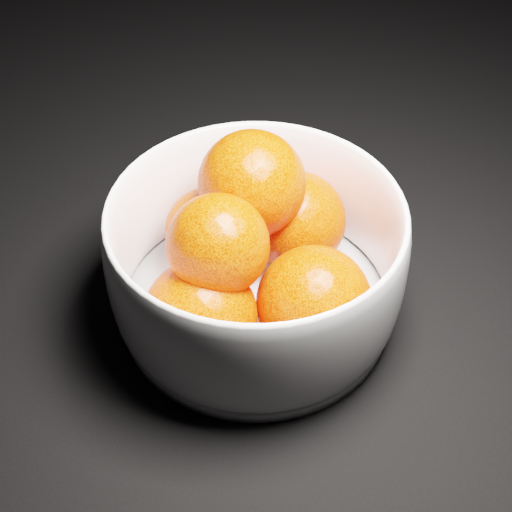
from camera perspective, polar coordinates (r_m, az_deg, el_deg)
name	(u,v)px	position (r m, az deg, el deg)	size (l,w,h in m)	color
ground	(394,102)	(0.86, 10.95, 11.98)	(3.00, 3.00, 0.00)	black
bowl	(256,261)	(0.56, 0.00, -0.42)	(0.23, 0.23, 0.11)	white
orange_pile	(254,250)	(0.55, -0.18, 0.46)	(0.19, 0.18, 0.13)	#F53909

